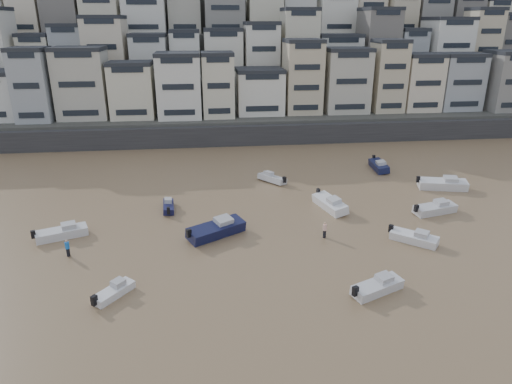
{
  "coord_description": "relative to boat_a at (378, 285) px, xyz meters",
  "views": [
    {
      "loc": [
        0.34,
        -14.54,
        20.95
      ],
      "look_at": [
        5.62,
        30.0,
        4.0
      ],
      "focal_mm": 32.0,
      "sensor_mm": 36.0,
      "label": 1
    }
  ],
  "objects": [
    {
      "name": "harbor_wall",
      "position": [
        -3.98,
        48.84,
        1.05
      ],
      "size": [
        140.0,
        3.0,
        3.5
      ],
      "primitive_type": "cube",
      "color": "#38383A",
      "rests_on": "ground"
    },
    {
      "name": "hillside",
      "position": [
        0.76,
        88.68,
        12.31
      ],
      "size": [
        141.04,
        66.0,
        50.0
      ],
      "color": "#4C4C47",
      "rests_on": "ground"
    },
    {
      "name": "boat_a",
      "position": [
        0.0,
        0.0,
        0.0
      ],
      "size": [
        5.34,
        3.58,
        1.39
      ],
      "primitive_type": null,
      "rotation": [
        0.0,
        0.0,
        0.41
      ],
      "color": "silver",
      "rests_on": "ground"
    },
    {
      "name": "boat_b",
      "position": [
        6.94,
        8.22,
        -0.01
      ],
      "size": [
        4.89,
        4.56,
        1.38
      ],
      "primitive_type": null,
      "rotation": [
        0.0,
        0.0,
        -0.72
      ],
      "color": "silver",
      "rests_on": "ground"
    },
    {
      "name": "boat_c",
      "position": [
        -12.7,
        12.02,
        0.23
      ],
      "size": [
        6.98,
        5.46,
        1.86
      ],
      "primitive_type": null,
      "rotation": [
        0.0,
        0.0,
        0.55
      ],
      "color": "#13163B",
      "rests_on": "ground"
    },
    {
      "name": "boat_d",
      "position": [
        12.59,
        15.0,
        0.08
      ],
      "size": [
        5.94,
        3.13,
        1.54
      ],
      "primitive_type": null,
      "rotation": [
        0.0,
        0.0,
        0.24
      ],
      "color": "silver",
      "rests_on": "ground"
    },
    {
      "name": "boat_e",
      "position": [
        0.88,
        17.7,
        0.14
      ],
      "size": [
        3.48,
        6.43,
        1.67
      ],
      "primitive_type": null,
      "rotation": [
        0.0,
        0.0,
        -1.32
      ],
      "color": "silver",
      "rests_on": "ground"
    },
    {
      "name": "boat_f",
      "position": [
        -18.04,
        19.66,
        -0.13
      ],
      "size": [
        1.64,
        4.2,
        1.12
      ],
      "primitive_type": null,
      "rotation": [
        0.0,
        0.0,
        1.64
      ],
      "color": "#151641",
      "rests_on": "ground"
    },
    {
      "name": "boat_g",
      "position": [
        17.48,
        22.56,
        0.22
      ],
      "size": [
        7.06,
        3.76,
        1.84
      ],
      "primitive_type": null,
      "rotation": [
        0.0,
        0.0,
        -0.24
      ],
      "color": "silver",
      "rests_on": "ground"
    },
    {
      "name": "boat_h",
      "position": [
        -4.44,
        28.01,
        -0.05
      ],
      "size": [
        4.19,
        4.67,
        1.29
      ],
      "primitive_type": null,
      "rotation": [
        0.0,
        0.0,
        2.25
      ],
      "color": "silver",
      "rests_on": "ground"
    },
    {
      "name": "boat_i",
      "position": [
        12.2,
        31.61,
        0.09
      ],
      "size": [
        2.27,
        5.89,
        1.57
      ],
      "primitive_type": null,
      "rotation": [
        0.0,
        0.0,
        -1.64
      ],
      "color": "#13183D",
      "rests_on": "ground"
    },
    {
      "name": "boat_j",
      "position": [
        -21.34,
        1.97,
        -0.15
      ],
      "size": [
        3.53,
        3.99,
        1.1
      ],
      "primitive_type": null,
      "rotation": [
        0.0,
        0.0,
        0.91
      ],
      "color": "white",
      "rests_on": "ground"
    },
    {
      "name": "boat_k",
      "position": [
        -28.46,
        13.52,
        0.05
      ],
      "size": [
        5.75,
        3.64,
        1.49
      ],
      "primitive_type": null,
      "rotation": [
        0.0,
        0.0,
        0.37
      ],
      "color": "silver",
      "rests_on": "ground"
    },
    {
      "name": "person_blue",
      "position": [
        -26.77,
        9.35,
        0.17
      ],
      "size": [
        0.44,
        0.44,
        1.74
      ],
      "primitive_type": null,
      "color": "blue",
      "rests_on": "ground"
    },
    {
      "name": "person_pink",
      "position": [
        -1.69,
        10.35,
        0.17
      ],
      "size": [
        0.44,
        0.44,
        1.74
      ],
      "primitive_type": null,
      "color": "beige",
      "rests_on": "ground"
    }
  ]
}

